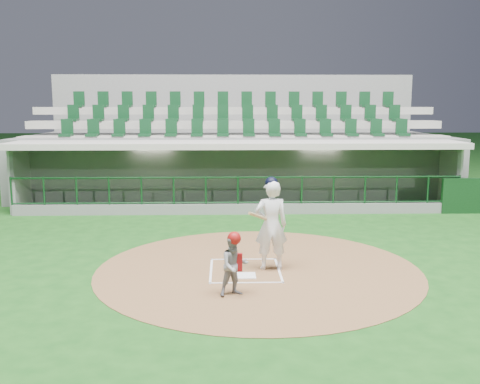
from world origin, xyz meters
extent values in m
plane|color=#144513|center=(0.00, 0.00, 0.00)|extent=(120.00, 120.00, 0.00)
cylinder|color=brown|center=(0.30, -0.20, 0.01)|extent=(7.20, 7.20, 0.01)
cube|color=white|center=(0.00, -0.70, 0.02)|extent=(0.43, 0.43, 0.02)
cube|color=white|center=(-0.75, -0.30, 0.02)|extent=(0.05, 1.80, 0.01)
cube|color=white|center=(0.75, -0.30, 0.02)|extent=(0.05, 1.80, 0.01)
cube|color=white|center=(0.00, 0.55, 0.02)|extent=(1.55, 0.05, 0.01)
cube|color=white|center=(0.00, -1.15, 0.02)|extent=(1.55, 0.05, 0.01)
cube|color=slate|center=(0.00, 7.50, -0.55)|extent=(15.00, 3.00, 0.10)
cube|color=gray|center=(0.00, 9.10, 0.85)|extent=(15.00, 0.20, 2.70)
cube|color=#ABA998|center=(0.00, 8.98, 1.10)|extent=(13.50, 0.04, 0.90)
cube|color=gray|center=(-7.50, 7.50, 0.85)|extent=(0.20, 3.00, 2.70)
cube|color=gray|center=(7.50, 7.50, 0.85)|extent=(0.20, 3.00, 2.70)
cube|color=#B0A99F|center=(0.00, 7.25, 2.30)|extent=(15.40, 3.50, 0.20)
cube|color=slate|center=(0.00, 5.95, 0.15)|extent=(15.00, 0.15, 0.40)
cube|color=black|center=(0.00, 5.95, 1.73)|extent=(15.00, 0.01, 0.95)
cube|color=brown|center=(0.00, 8.55, -0.28)|extent=(12.75, 0.40, 0.45)
cube|color=white|center=(-3.00, 7.50, 2.17)|extent=(1.30, 0.35, 0.04)
cube|color=white|center=(3.00, 7.50, 2.17)|extent=(1.30, 0.35, 0.04)
cube|color=black|center=(7.80, 5.90, 0.60)|extent=(1.80, 0.18, 1.20)
imported|color=#A81216|center=(-6.00, 8.24, 0.29)|extent=(1.13, 0.81, 1.58)
imported|color=#AB1812|center=(-0.78, 8.08, 0.31)|extent=(1.03, 0.71, 1.62)
imported|color=#A8121E|center=(1.36, 8.34, 0.27)|extent=(0.89, 0.76, 1.54)
imported|color=#A51114|center=(4.06, 8.26, 0.35)|extent=(1.62, 0.65, 1.70)
cube|color=slate|center=(0.00, 10.75, 1.15)|extent=(17.00, 6.50, 2.50)
cube|color=#A39D93|center=(0.00, 9.25, 2.30)|extent=(16.60, 0.95, 0.30)
cube|color=#99968B|center=(0.00, 10.20, 2.85)|extent=(16.60, 0.95, 0.30)
cube|color=gray|center=(0.00, 11.15, 3.40)|extent=(16.60, 0.95, 0.30)
cube|color=slate|center=(0.00, 14.10, 2.53)|extent=(17.00, 0.25, 5.05)
imported|color=white|center=(0.58, -0.21, 1.01)|extent=(0.76, 0.53, 2.00)
sphere|color=black|center=(0.58, -0.21, 1.95)|extent=(0.28, 0.28, 0.28)
cylinder|color=#AE854F|center=(0.33, -0.46, 1.25)|extent=(0.58, 0.79, 0.39)
imported|color=gray|center=(-0.26, -1.85, 0.60)|extent=(0.69, 0.62, 1.17)
sphere|color=maroon|center=(-0.26, -1.85, 1.13)|extent=(0.26, 0.26, 0.26)
cube|color=maroon|center=(-0.26, -1.70, 0.62)|extent=(0.32, 0.10, 0.35)
camera|label=1|loc=(-0.44, -11.68, 3.62)|focal=40.00mm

